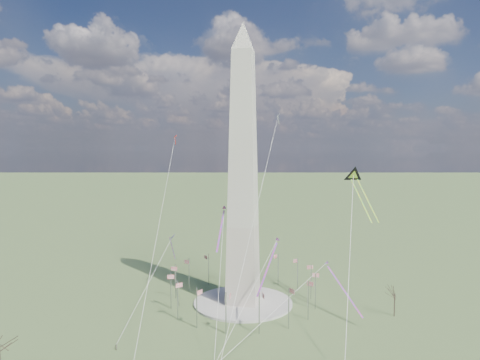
% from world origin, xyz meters
% --- Properties ---
extents(ground, '(2000.00, 2000.00, 0.00)m').
position_xyz_m(ground, '(0.00, 0.00, 0.00)').
color(ground, '#466231').
rests_on(ground, ground).
extents(plaza, '(36.00, 36.00, 0.80)m').
position_xyz_m(plaza, '(0.00, 0.00, 0.40)').
color(plaza, '#AAA89C').
rests_on(plaza, ground).
extents(washington_monument, '(15.56, 15.56, 100.00)m').
position_xyz_m(washington_monument, '(0.00, 0.00, 47.95)').
color(washington_monument, beige).
rests_on(washington_monument, plaza).
extents(flagpole_ring, '(54.40, 54.40, 13.00)m').
position_xyz_m(flagpole_ring, '(-0.00, -0.00, 7.27)').
color(flagpole_ring, '#B4B7BB').
rests_on(flagpole_ring, ground).
extents(tree_near, '(6.79, 6.79, 11.88)m').
position_xyz_m(tree_near, '(52.36, -1.06, 8.47)').
color(tree_near, '#433128').
rests_on(tree_near, ground).
extents(person_west, '(0.93, 0.89, 1.52)m').
position_xyz_m(person_west, '(-27.68, -42.65, 0.76)').
color(person_west, gray).
rests_on(person_west, ground).
extents(kite_delta_black, '(11.78, 21.59, 17.64)m').
position_xyz_m(kite_delta_black, '(39.16, 10.37, 45.88)').
color(kite_delta_black, black).
rests_on(kite_delta_black, ground).
extents(kite_diamond_purple, '(1.96, 3.45, 10.73)m').
position_xyz_m(kite_diamond_purple, '(-30.98, 10.07, 20.16)').
color(kite_diamond_purple, '#351D82').
rests_on(kite_diamond_purple, ground).
extents(kite_streamer_left, '(5.03, 21.35, 14.75)m').
position_xyz_m(kite_streamer_left, '(11.34, -8.75, 19.58)').
color(kite_streamer_left, '#FF2836').
rests_on(kite_streamer_left, ground).
extents(kite_streamer_mid, '(3.19, 18.51, 12.71)m').
position_xyz_m(kite_streamer_mid, '(-6.04, -7.39, 30.66)').
color(kite_streamer_mid, '#FF2836').
rests_on(kite_streamer_mid, ground).
extents(kite_streamer_right, '(12.86, 16.98, 13.83)m').
position_xyz_m(kite_streamer_right, '(33.88, -2.44, 11.11)').
color(kite_streamer_right, '#FF2836').
rests_on(kite_streamer_right, ground).
extents(kite_small_red, '(1.77, 1.54, 4.53)m').
position_xyz_m(kite_small_red, '(-37.98, 33.27, 61.45)').
color(kite_small_red, red).
rests_on(kite_small_red, ground).
extents(kite_small_white, '(1.21, 2.00, 4.79)m').
position_xyz_m(kite_small_white, '(7.62, 40.48, 70.83)').
color(kite_small_white, silver).
rests_on(kite_small_white, ground).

